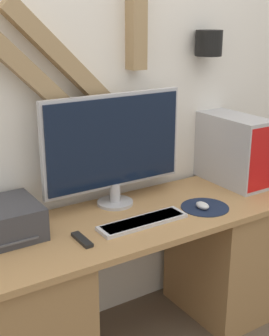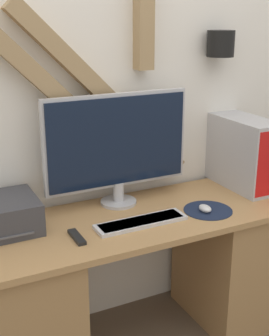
{
  "view_description": "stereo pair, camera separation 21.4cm",
  "coord_description": "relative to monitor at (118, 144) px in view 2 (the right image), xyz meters",
  "views": [
    {
      "loc": [
        -1.11,
        -1.42,
        1.64
      ],
      "look_at": [
        -0.02,
        0.29,
        0.96
      ],
      "focal_mm": 50.0,
      "sensor_mm": 36.0,
      "label": 1
    },
    {
      "loc": [
        -0.93,
        -1.52,
        1.64
      ],
      "look_at": [
        -0.02,
        0.29,
        0.96
      ],
      "focal_mm": 50.0,
      "sensor_mm": 36.0,
      "label": 2
    }
  ],
  "objects": [
    {
      "name": "mouse",
      "position": [
        0.33,
        -0.29,
        -0.29
      ],
      "size": [
        0.05,
        0.08,
        0.03
      ],
      "color": "silver",
      "rests_on": "mousepad"
    },
    {
      "name": "wall_back",
      "position": [
        0.02,
        0.16,
        0.33
      ],
      "size": [
        6.4,
        0.2,
        2.7
      ],
      "color": "white",
      "rests_on": "ground_plane"
    },
    {
      "name": "mousepad",
      "position": [
        0.35,
        -0.28,
        -0.31
      ],
      "size": [
        0.24,
        0.24,
        0.0
      ],
      "color": "#19233D",
      "rests_on": "desk"
    },
    {
      "name": "computer_tower",
      "position": [
        0.72,
        -0.07,
        -0.12
      ],
      "size": [
        0.2,
        0.45,
        0.38
      ],
      "color": "#B2B2B7",
      "rests_on": "desk"
    },
    {
      "name": "desk",
      "position": [
        0.02,
        -0.19,
        -0.66
      ],
      "size": [
        1.69,
        0.59,
        0.72
      ],
      "color": "tan",
      "rests_on": "ground_plane"
    },
    {
      "name": "keyboard",
      "position": [
        -0.01,
        -0.27,
        -0.3
      ],
      "size": [
        0.43,
        0.11,
        0.02
      ],
      "color": "silver",
      "rests_on": "desk"
    },
    {
      "name": "monitor",
      "position": [
        0.0,
        0.0,
        0.0
      ],
      "size": [
        0.75,
        0.18,
        0.56
      ],
      "color": "#B7B7BC",
      "rests_on": "desk"
    },
    {
      "name": "remote_control",
      "position": [
        -0.32,
        -0.28,
        -0.3
      ],
      "size": [
        0.04,
        0.14,
        0.02
      ],
      "color": "black",
      "rests_on": "desk"
    }
  ]
}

